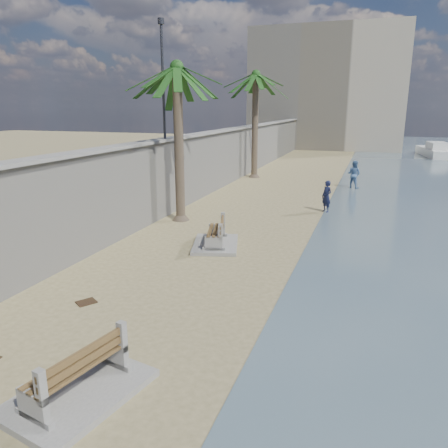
# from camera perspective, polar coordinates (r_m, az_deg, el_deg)

# --- Properties ---
(ground_plane) EXTENTS (140.00, 140.00, 0.00)m
(ground_plane) POSITION_cam_1_polar(r_m,az_deg,el_deg) (9.21, -11.89, -18.56)
(ground_plane) COLOR #99895E
(seawall) EXTENTS (0.45, 70.00, 3.50)m
(seawall) POSITION_cam_1_polar(r_m,az_deg,el_deg) (28.28, -0.46, 8.43)
(seawall) COLOR gray
(seawall) RESTS_ON ground_plane
(wall_cap) EXTENTS (0.80, 70.00, 0.12)m
(wall_cap) POSITION_cam_1_polar(r_m,az_deg,el_deg) (28.13, -0.47, 12.07)
(wall_cap) COLOR gray
(wall_cap) RESTS_ON seawall
(end_building) EXTENTS (18.00, 12.00, 14.00)m
(end_building) POSITION_cam_1_polar(r_m,az_deg,el_deg) (58.84, 13.53, 16.64)
(end_building) COLOR #B7AA93
(end_building) RESTS_ON ground_plane
(bench_near) EXTENTS (2.15, 2.76, 1.03)m
(bench_near) POSITION_cam_1_polar(r_m,az_deg,el_deg) (8.60, -18.61, -18.13)
(bench_near) COLOR gray
(bench_near) RESTS_ON ground_plane
(bench_far) EXTENTS (2.20, 2.72, 0.99)m
(bench_far) POSITION_cam_1_polar(r_m,az_deg,el_deg) (16.22, -1.12, -1.43)
(bench_far) COLOR gray
(bench_far) RESTS_ON ground_plane
(palm_mid) EXTENTS (5.00, 5.00, 7.55)m
(palm_mid) POSITION_cam_1_polar(r_m,az_deg,el_deg) (19.56, -6.18, 19.48)
(palm_mid) COLOR brown
(palm_mid) RESTS_ON ground_plane
(palm_back) EXTENTS (5.00, 5.00, 8.09)m
(palm_back) POSITION_cam_1_polar(r_m,az_deg,el_deg) (31.99, 4.19, 18.74)
(palm_back) COLOR brown
(palm_back) RESTS_ON ground_plane
(streetlight) EXTENTS (0.28, 0.28, 5.12)m
(streetlight) POSITION_cam_1_polar(r_m,az_deg,el_deg) (20.73, -8.02, 19.39)
(streetlight) COLOR #2D2D33
(streetlight) RESTS_ON wall_cap
(person_a) EXTENTS (0.77, 0.76, 1.79)m
(person_a) POSITION_cam_1_polar(r_m,az_deg,el_deg) (21.97, 13.28, 3.82)
(person_a) COLOR #151A3A
(person_a) RESTS_ON ground_plane
(person_b) EXTENTS (1.15, 1.04, 1.95)m
(person_b) POSITION_cam_1_polar(r_m,az_deg,el_deg) (29.02, 16.62, 6.43)
(person_b) COLOR #4E71A1
(person_b) RESTS_ON ground_plane
(yacht_far) EXTENTS (3.17, 7.85, 1.50)m
(yacht_far) POSITION_cam_1_polar(r_m,az_deg,el_deg) (51.13, 25.79, 8.38)
(yacht_far) COLOR silver
(yacht_far) RESTS_ON bay_water
(debris_d) EXTENTS (0.59, 0.62, 0.03)m
(debris_d) POSITION_cam_1_polar(r_m,az_deg,el_deg) (12.36, -17.54, -9.70)
(debris_d) COLOR #382616
(debris_d) RESTS_ON ground_plane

